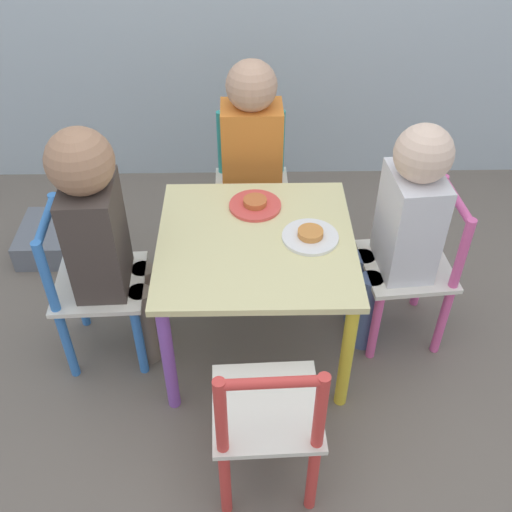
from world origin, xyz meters
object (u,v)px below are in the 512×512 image
at_px(plate_back, 255,204).
at_px(storage_bin, 61,238).
at_px(chair_pink, 413,270).
at_px(child_left, 101,230).
at_px(kids_table, 256,256).
at_px(child_back, 252,151).
at_px(child_right, 403,222).
at_px(plate_right, 310,236).
at_px(chair_red, 267,420).
at_px(chair_blue, 93,288).
at_px(chair_teal, 252,190).

bearing_deg(plate_back, storage_bin, 156.32).
height_order(chair_pink, child_left, child_left).
relative_size(kids_table, child_left, 0.71).
xyz_separation_m(child_back, child_left, (-0.42, -0.44, 0.02)).
bearing_deg(child_right, plate_right, -87.06).
relative_size(child_left, plate_right, 4.89).
xyz_separation_m(chair_red, plate_back, (-0.02, 0.64, 0.17)).
height_order(chair_pink, child_back, child_back).
height_order(child_right, plate_right, child_right).
bearing_deg(child_right, child_left, -91.45).
bearing_deg(plate_right, chair_red, -105.56).
height_order(chair_pink, plate_right, chair_pink).
distance_m(kids_table, chair_pink, 0.49).
height_order(chair_blue, child_right, child_right).
height_order(kids_table, plate_back, plate_back).
bearing_deg(plate_right, child_back, 110.56).
distance_m(child_left, storage_bin, 0.72).
bearing_deg(chair_teal, child_right, -46.95).
relative_size(chair_blue, child_right, 0.70).
height_order(child_back, child_right, child_back).
height_order(chair_blue, child_left, child_left).
distance_m(chair_red, storage_bin, 1.24).
distance_m(chair_blue, chair_red, 0.68).
distance_m(child_back, child_right, 0.57).
distance_m(child_back, plate_back, 0.27).
bearing_deg(chair_red, chair_teal, -90.68).
xyz_separation_m(chair_pink, storage_bin, (-1.22, 0.43, -0.21)).
relative_size(chair_blue, child_back, 0.69).
xyz_separation_m(child_left, storage_bin, (-0.31, 0.49, -0.43)).
distance_m(chair_pink, child_right, 0.20).
distance_m(chair_teal, chair_pink, 0.66).
relative_size(chair_red, storage_bin, 1.78).
distance_m(kids_table, plate_back, 0.17).
xyz_separation_m(chair_blue, child_left, (0.06, 0.00, 0.22)).
bearing_deg(plate_right, chair_pink, 7.62).
bearing_deg(storage_bin, chair_red, -51.81).
distance_m(chair_blue, storage_bin, 0.59).
bearing_deg(plate_back, chair_teal, 91.16).
relative_size(chair_teal, child_right, 0.70).
distance_m(chair_red, child_back, 0.93).
bearing_deg(child_back, chair_teal, 90.00).
xyz_separation_m(kids_table, chair_blue, (-0.48, -0.02, -0.10)).
distance_m(child_right, child_left, 0.85).
bearing_deg(plate_back, child_left, -158.17).
height_order(chair_red, plate_right, chair_red).
relative_size(kids_table, chair_pink, 1.06).
xyz_separation_m(kids_table, chair_teal, (-0.01, 0.48, -0.10)).
bearing_deg(child_back, child_right, -42.82).
distance_m(plate_right, storage_bin, 1.08).
relative_size(chair_red, child_back, 0.69).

